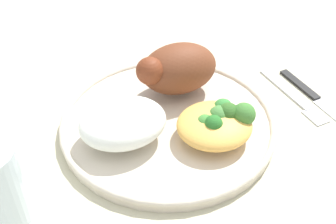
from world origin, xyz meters
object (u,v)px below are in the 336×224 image
fork (295,98)px  knife (317,98)px  plate (168,122)px  roasted_chicken (176,69)px  rice_pile (123,123)px  mac_cheese_with_broccoli (217,122)px

fork → knife: (-0.03, 0.01, 0.00)m
fork → plate: bearing=-2.1°
roasted_chicken → rice_pile: bearing=35.2°
plate → fork: size_ratio=2.01×
plate → roasted_chicken: bearing=-121.2°
plate → knife: bearing=175.1°
rice_pile → fork: rice_pile is taller
mac_cheese_with_broccoli → fork: (-0.15, -0.04, -0.03)m
rice_pile → knife: bearing=179.1°
plate → mac_cheese_with_broccoli: mac_cheese_with_broccoli is taller
knife → mac_cheese_with_broccoli: bearing=9.9°
mac_cheese_with_broccoli → fork: bearing=-163.9°
roasted_chicken → rice_pile: 0.12m
roasted_chicken → knife: 0.21m
rice_pile → mac_cheese_with_broccoli: bearing=162.3°
knife → roasted_chicken: bearing=-20.9°
knife → fork: bearing=-22.0°
plate → rice_pile: (0.06, 0.01, 0.03)m
fork → roasted_chicken: bearing=-20.7°
roasted_chicken → knife: size_ratio=0.62×
roasted_chicken → knife: bearing=159.1°
plate → knife: (-0.22, 0.02, -0.01)m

